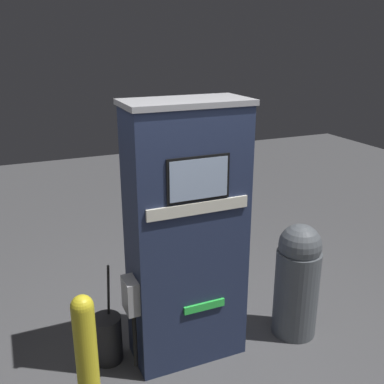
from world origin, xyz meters
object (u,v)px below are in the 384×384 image
trash_bin (297,279)px  squeegee_bucket (107,338)px  safety_bollard (87,364)px  gas_pump (186,237)px

trash_bin → squeegee_bucket: size_ratio=1.17×
safety_bollard → gas_pump: bearing=30.0°
gas_pump → safety_bollard: (-0.88, -0.51, -0.50)m
safety_bollard → squeegee_bucket: (0.26, 0.66, -0.34)m
trash_bin → squeegee_bucket: (-1.59, 0.28, -0.32)m
gas_pump → trash_bin: size_ratio=2.03×
squeegee_bucket → gas_pump: bearing=-13.3°
squeegee_bucket → safety_bollard: bearing=-111.4°
gas_pump → squeegee_bucket: bearing=166.7°
safety_bollard → squeegee_bucket: size_ratio=1.18×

